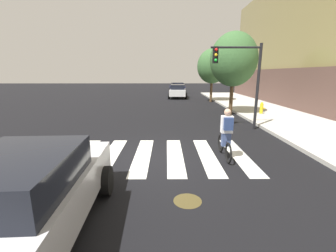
% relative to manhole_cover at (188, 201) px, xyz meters
% --- Properties ---
extents(ground_plane, '(120.00, 120.00, 0.00)m').
position_rel_manhole_cover_xyz_m(ground_plane, '(-1.05, 2.87, -0.00)').
color(ground_plane, black).
extents(crosswalk_stripes, '(7.27, 3.61, 0.01)m').
position_rel_manhole_cover_xyz_m(crosswalk_stripes, '(-1.30, 2.87, 0.00)').
color(crosswalk_stripes, silver).
rests_on(crosswalk_stripes, ground).
extents(manhole_cover, '(0.64, 0.64, 0.01)m').
position_rel_manhole_cover_xyz_m(manhole_cover, '(0.00, 0.00, 0.00)').
color(manhole_cover, '#473D1E').
rests_on(manhole_cover, ground).
extents(sedan_near, '(2.33, 4.68, 1.59)m').
position_rel_manhole_cover_xyz_m(sedan_near, '(-2.79, -1.22, 0.82)').
color(sedan_near, '#B7B7BC').
rests_on(sedan_near, ground).
extents(sedan_mid, '(2.32, 4.57, 1.54)m').
position_rel_manhole_cover_xyz_m(sedan_mid, '(0.87, 22.19, 0.79)').
color(sedan_mid, silver).
rests_on(sedan_mid, ground).
extents(sedan_far, '(2.33, 4.54, 1.53)m').
position_rel_manhole_cover_xyz_m(sedan_far, '(1.11, 28.97, 0.78)').
color(sedan_far, navy).
rests_on(sedan_far, ground).
extents(cyclist, '(0.36, 1.71, 1.69)m').
position_rel_manhole_cover_xyz_m(cyclist, '(1.50, 2.62, 0.84)').
color(cyclist, black).
rests_on(cyclist, ground).
extents(traffic_light_near, '(2.47, 0.28, 4.20)m').
position_rel_manhole_cover_xyz_m(traffic_light_near, '(3.22, 6.71, 2.86)').
color(traffic_light_near, black).
rests_on(traffic_light_near, ground).
extents(fire_hydrant, '(0.33, 0.22, 0.78)m').
position_rel_manhole_cover_xyz_m(fire_hydrant, '(5.94, 10.47, 0.53)').
color(fire_hydrant, gold).
rests_on(fire_hydrant, sidewalk).
extents(street_tree_near, '(3.07, 3.07, 5.47)m').
position_rel_manhole_cover_xyz_m(street_tree_near, '(3.98, 10.91, 3.68)').
color(street_tree_near, '#4C3823').
rests_on(street_tree_near, ground).
extents(street_tree_mid, '(2.91, 2.91, 5.17)m').
position_rel_manhole_cover_xyz_m(street_tree_mid, '(4.03, 18.24, 3.48)').
color(street_tree_mid, '#4C3823').
rests_on(street_tree_mid, ground).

